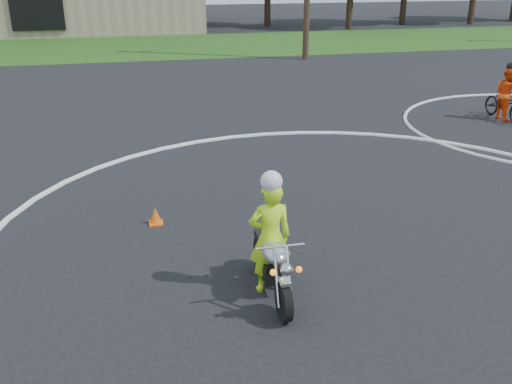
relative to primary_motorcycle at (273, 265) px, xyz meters
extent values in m
plane|color=black|center=(1.79, -1.45, -0.46)|extent=(120.00, 120.00, 0.00)
cube|color=#1E4714|center=(1.79, 25.55, -0.45)|extent=(120.00, 10.00, 0.02)
torus|color=silver|center=(1.79, 1.55, -0.45)|extent=(12.12, 12.12, 0.12)
cylinder|color=black|center=(-0.01, -0.60, -0.19)|extent=(0.11, 0.54, 0.54)
cylinder|color=black|center=(0.00, 0.67, -0.19)|extent=(0.11, 0.54, 0.54)
cube|color=black|center=(0.00, 0.08, -0.10)|extent=(0.26, 0.50, 0.27)
ellipsoid|color=silver|center=(0.00, -0.10, 0.24)|extent=(0.33, 0.58, 0.25)
cube|color=black|center=(0.00, 0.35, 0.21)|extent=(0.24, 0.54, 0.09)
cylinder|color=silver|center=(-0.09, -0.52, 0.13)|extent=(0.04, 0.32, 0.72)
cylinder|color=white|center=(0.07, -0.52, 0.13)|extent=(0.04, 0.32, 0.72)
cube|color=silver|center=(-0.01, -0.61, 0.10)|extent=(0.13, 0.20, 0.05)
cylinder|color=white|center=(-0.01, -0.37, 0.46)|extent=(0.63, 0.04, 0.03)
sphere|color=silver|center=(-0.01, -0.69, 0.31)|extent=(0.16, 0.16, 0.16)
sphere|color=orange|center=(-0.17, -0.67, 0.28)|extent=(0.08, 0.08, 0.08)
sphere|color=orange|center=(0.15, -0.67, 0.28)|extent=(0.08, 0.08, 0.08)
cylinder|color=white|center=(0.15, 0.44, -0.19)|extent=(0.08, 0.72, 0.07)
imported|color=#C0FD1A|center=(0.00, 0.13, 0.34)|extent=(0.59, 0.39, 1.59)
sphere|color=silver|center=(0.00, 0.09, 1.15)|extent=(0.29, 0.29, 0.29)
imported|color=black|center=(8.91, 7.57, -0.01)|extent=(0.64, 1.71, 0.89)
imported|color=#FF460D|center=(8.91, 7.57, 0.28)|extent=(0.58, 0.74, 1.49)
sphere|color=black|center=(8.91, 7.57, 1.05)|extent=(0.26, 0.26, 0.26)
cone|color=#FF600D|center=(-1.38, 2.66, -0.31)|extent=(0.22, 0.22, 0.30)
cube|color=#FF600D|center=(-1.38, 2.66, -0.44)|extent=(0.24, 0.24, 0.03)
cube|color=black|center=(-6.21, 30.45, 1.54)|extent=(3.00, 0.16, 3.00)
cylinder|color=#382619|center=(3.79, 32.55, 1.16)|extent=(0.44, 0.44, 3.24)
cylinder|color=#382619|center=(13.79, 31.55, 0.98)|extent=(0.44, 0.44, 2.88)
cylinder|color=#382619|center=(-0.21, 33.55, 0.98)|extent=(0.44, 0.44, 2.88)
camera|label=1|loc=(-1.76, -6.46, 3.74)|focal=40.00mm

